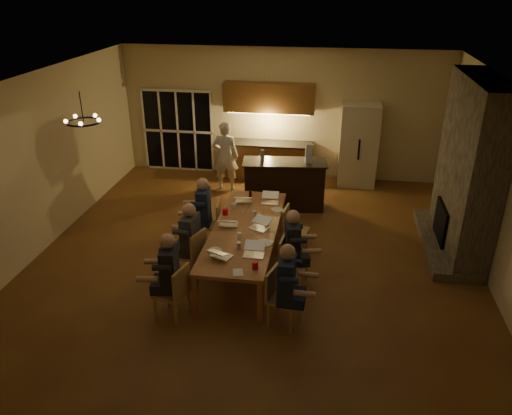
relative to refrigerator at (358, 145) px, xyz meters
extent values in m
plane|color=brown|center=(-1.90, -4.15, -1.00)|extent=(9.00, 9.00, 0.00)
cube|color=beige|center=(-1.90, 0.37, 0.60)|extent=(8.00, 0.04, 3.20)
cube|color=beige|center=(-5.92, -4.15, 0.60)|extent=(0.04, 9.00, 3.20)
cube|color=beige|center=(2.12, -4.15, 0.60)|extent=(0.04, 9.00, 3.20)
cube|color=white|center=(-1.90, -4.15, 2.22)|extent=(8.00, 9.00, 0.04)
cube|color=black|center=(-4.60, 0.32, 0.05)|extent=(1.86, 0.08, 2.10)
cube|color=#6B6354|center=(1.80, -2.95, 0.60)|extent=(0.58, 2.50, 3.20)
cube|color=beige|center=(0.00, 0.00, 0.00)|extent=(0.90, 0.68, 2.00)
cube|color=#BB7E4A|center=(-2.04, -4.21, -0.62)|extent=(1.10, 3.20, 0.75)
cube|color=black|center=(-1.61, -1.65, -0.46)|extent=(1.87, 0.87, 1.08)
imported|color=silver|center=(-3.10, -0.83, -0.16)|extent=(0.63, 0.42, 1.68)
torus|color=black|center=(-4.31, -5.02, 1.75)|extent=(0.52, 0.52, 0.03)
cylinder|color=white|center=(-2.06, -4.60, -0.20)|extent=(0.07, 0.07, 0.10)
cylinder|color=white|center=(-1.95, -3.72, -0.20)|extent=(0.08, 0.08, 0.10)
cylinder|color=white|center=(-2.37, -3.47, -0.20)|extent=(0.08, 0.08, 0.10)
cylinder|color=red|center=(-1.66, -5.50, -0.19)|extent=(0.09, 0.09, 0.12)
cylinder|color=red|center=(-2.48, -3.76, -0.19)|extent=(0.10, 0.10, 0.12)
cylinder|color=red|center=(-1.88, -2.84, -0.19)|extent=(0.09, 0.09, 0.12)
cylinder|color=#B2B2B7|center=(-2.01, -4.96, -0.19)|extent=(0.07, 0.07, 0.12)
cylinder|color=#3F0F0C|center=(-2.17, -2.87, -0.19)|extent=(0.06, 0.06, 0.12)
cylinder|color=#B2B2B7|center=(-1.69, -3.99, -0.19)|extent=(0.06, 0.06, 0.12)
cylinder|color=white|center=(-1.63, -4.72, -0.24)|extent=(0.27, 0.27, 0.02)
cylinder|color=white|center=(-2.37, -5.09, -0.24)|extent=(0.23, 0.23, 0.02)
cylinder|color=white|center=(-1.57, -3.41, -0.24)|extent=(0.23, 0.23, 0.02)
cube|color=white|center=(-1.89, -5.65, -0.24)|extent=(0.19, 0.24, 0.01)
cylinder|color=#99999E|center=(-2.10, -1.66, 0.20)|extent=(0.09, 0.09, 0.24)
cube|color=silver|center=(-1.11, -1.65, 0.29)|extent=(0.16, 0.16, 0.42)
camera|label=1|loc=(-0.66, -11.77, 3.72)|focal=35.00mm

